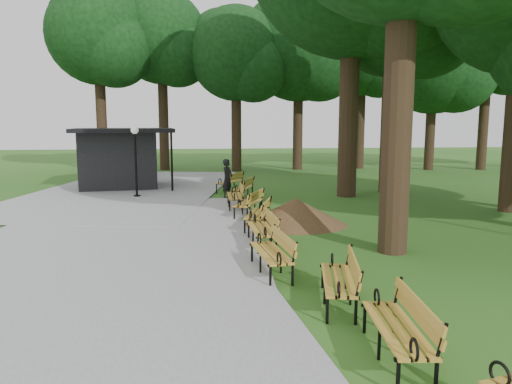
{
  "coord_description": "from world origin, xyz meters",
  "views": [
    {
      "loc": [
        -1.5,
        -8.6,
        3.11
      ],
      "look_at": [
        0.04,
        5.19,
        1.1
      ],
      "focal_mm": 33.54,
      "sensor_mm": 36.0,
      "label": 1
    }
  ],
  "objects": [
    {
      "name": "bench_4",
      "position": [
        -0.05,
        3.14,
        0.44
      ],
      "size": [
        0.72,
        1.92,
        0.88
      ],
      "primitive_type": null,
      "rotation": [
        0.0,
        0.0,
        -1.53
      ],
      "color": "#AF8328",
      "rests_on": "ground"
    },
    {
      "name": "lawn_tree_4",
      "position": [
        6.79,
        12.09,
        8.27
      ],
      "size": [
        6.48,
        6.48,
        11.58
      ],
      "color": "black",
      "rests_on": "ground"
    },
    {
      "name": "person",
      "position": [
        -0.49,
        11.12,
        0.82
      ],
      "size": [
        0.64,
        0.71,
        1.63
      ],
      "primitive_type": "imported",
      "rotation": [
        0.0,
        0.0,
        1.03
      ],
      "color": "black",
      "rests_on": "ground"
    },
    {
      "name": "bench_3",
      "position": [
        -0.13,
        0.91,
        0.44
      ],
      "size": [
        0.85,
        1.96,
        0.88
      ],
      "primitive_type": null,
      "rotation": [
        0.0,
        0.0,
        -1.46
      ],
      "color": "#AF8328",
      "rests_on": "ground"
    },
    {
      "name": "bench_2",
      "position": [
        0.78,
        -0.91,
        0.44
      ],
      "size": [
        1.02,
        1.99,
        0.88
      ],
      "primitive_type": null,
      "rotation": [
        0.0,
        0.0,
        -1.78
      ],
      "color": "#AF8328",
      "rests_on": "ground"
    },
    {
      "name": "bench_9",
      "position": [
        -0.29,
        13.05,
        0.44
      ],
      "size": [
        1.55,
        1.95,
        0.88
      ],
      "primitive_type": null,
      "rotation": [
        0.0,
        0.0,
        -2.13
      ],
      "color": "#AF8328",
      "rests_on": "ground"
    },
    {
      "name": "kiosk",
      "position": [
        -5.49,
        14.92,
        1.43
      ],
      "size": [
        4.99,
        4.47,
        2.86
      ],
      "primitive_type": null,
      "rotation": [
        0.0,
        0.0,
        0.12
      ],
      "color": "black",
      "rests_on": "ground"
    },
    {
      "name": "ground",
      "position": [
        0.0,
        0.0,
        0.0
      ],
      "size": [
        100.0,
        100.0,
        0.0
      ],
      "primitive_type": "plane",
      "color": "#255518",
      "rests_on": "ground"
    },
    {
      "name": "lamp_post",
      "position": [
        -4.28,
        11.71,
        2.16
      ],
      "size": [
        0.32,
        0.32,
        2.98
      ],
      "color": "black",
      "rests_on": "ground"
    },
    {
      "name": "bench_6",
      "position": [
        0.01,
        7.19,
        0.44
      ],
      "size": [
        1.34,
        2.0,
        0.88
      ],
      "primitive_type": null,
      "rotation": [
        0.0,
        0.0,
        -1.98
      ],
      "color": "#AF8328",
      "rests_on": "ground"
    },
    {
      "name": "dirt_mound",
      "position": [
        1.29,
        5.55,
        0.42
      ],
      "size": [
        2.69,
        2.69,
        0.83
      ],
      "primitive_type": "cone",
      "color": "#47301C",
      "rests_on": "ground"
    },
    {
      "name": "bench_1",
      "position": [
        1.0,
        -2.9,
        0.44
      ],
      "size": [
        0.83,
        1.96,
        0.88
      ],
      "primitive_type": null,
      "rotation": [
        0.0,
        0.0,
        -1.67
      ],
      "color": "#AF8328",
      "rests_on": "ground"
    },
    {
      "name": "tree_backdrop",
      "position": [
        6.86,
        22.62,
        7.89
      ],
      "size": [
        36.39,
        9.29,
        15.78
      ],
      "primitive_type": null,
      "color": "black",
      "rests_on": "ground"
    },
    {
      "name": "bench_7",
      "position": [
        -0.35,
        8.73,
        0.44
      ],
      "size": [
        0.67,
        1.91,
        0.88
      ],
      "primitive_type": null,
      "rotation": [
        0.0,
        0.0,
        -1.59
      ],
      "color": "#AF8328",
      "rests_on": "ground"
    },
    {
      "name": "bench_5",
      "position": [
        0.08,
        5.19,
        0.44
      ],
      "size": [
        1.15,
        2.0,
        0.88
      ],
      "primitive_type": null,
      "rotation": [
        0.0,
        0.0,
        -1.85
      ],
      "color": "#AF8328",
      "rests_on": "ground"
    },
    {
      "name": "bench_8",
      "position": [
        0.12,
        10.91,
        0.44
      ],
      "size": [
        1.22,
        2.0,
        0.88
      ],
      "primitive_type": null,
      "rotation": [
        0.0,
        0.0,
        -1.9
      ],
      "color": "#AF8328",
      "rests_on": "ground"
    },
    {
      "name": "path",
      "position": [
        -4.0,
        3.0,
        0.03
      ],
      "size": [
        12.0,
        38.0,
        0.06
      ],
      "primitive_type": "cube",
      "color": "gray",
      "rests_on": "ground"
    }
  ]
}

